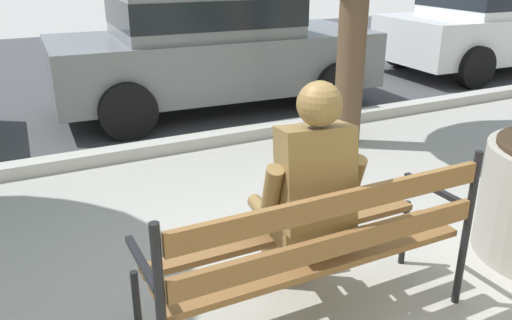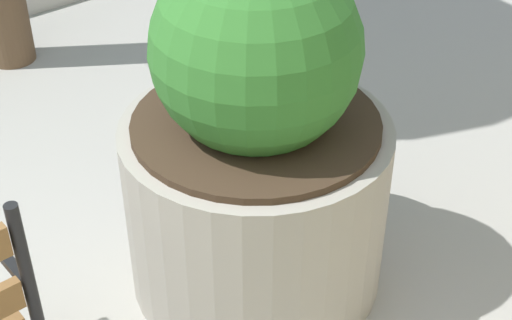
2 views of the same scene
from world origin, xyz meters
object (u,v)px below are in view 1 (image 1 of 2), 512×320
(bronze_statue_seated, at_px, (306,203))
(parked_car_white, at_px, (498,21))
(park_bench, at_px, (318,243))
(parked_car_grey, at_px, (211,43))

(bronze_statue_seated, bearing_deg, parked_car_white, 33.21)
(park_bench, distance_m, parked_car_white, 7.84)
(park_bench, bearing_deg, parked_car_white, 34.29)
(bronze_statue_seated, height_order, parked_car_white, parked_car_white)
(park_bench, relative_size, parked_car_grey, 0.43)
(park_bench, relative_size, bronze_statue_seated, 1.32)
(bronze_statue_seated, bearing_deg, parked_car_grey, 74.51)
(bronze_statue_seated, height_order, parked_car_grey, parked_car_grey)
(bronze_statue_seated, relative_size, parked_car_grey, 0.33)
(parked_car_grey, bearing_deg, park_bench, -105.39)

